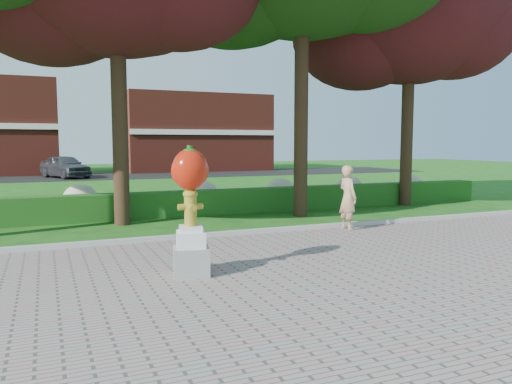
% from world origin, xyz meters
% --- Properties ---
extents(ground, '(100.00, 100.00, 0.00)m').
position_xyz_m(ground, '(0.00, 0.00, 0.00)').
color(ground, '#175114').
rests_on(ground, ground).
extents(walkway, '(40.00, 14.00, 0.04)m').
position_xyz_m(walkway, '(0.00, -4.00, 0.02)').
color(walkway, gray).
rests_on(walkway, ground).
extents(curb, '(40.00, 0.18, 0.15)m').
position_xyz_m(curb, '(0.00, 3.00, 0.07)').
color(curb, '#ADADA5').
rests_on(curb, ground).
extents(lawn_hedge, '(24.00, 0.70, 0.80)m').
position_xyz_m(lawn_hedge, '(0.00, 7.00, 0.40)').
color(lawn_hedge, '#1D4B15').
rests_on(lawn_hedge, ground).
extents(hydrangea_row, '(20.10, 1.10, 0.99)m').
position_xyz_m(hydrangea_row, '(0.57, 8.00, 0.55)').
color(hydrangea_row, '#B2B68B').
rests_on(hydrangea_row, ground).
extents(street, '(50.00, 8.00, 0.02)m').
position_xyz_m(street, '(0.00, 28.00, 0.01)').
color(street, black).
rests_on(street, ground).
extents(building_right, '(12.00, 8.00, 6.40)m').
position_xyz_m(building_right, '(8.00, 34.00, 3.20)').
color(building_right, maroon).
rests_on(building_right, ground).
extents(tree_far_right, '(7.88, 6.72, 10.21)m').
position_xyz_m(tree_far_right, '(8.40, 6.58, 6.97)').
color(tree_far_right, black).
rests_on(tree_far_right, ground).
extents(hydrant_sculpture, '(0.73, 0.73, 2.25)m').
position_xyz_m(hydrant_sculpture, '(-1.70, -0.24, 1.23)').
color(hydrant_sculpture, gray).
rests_on(hydrant_sculpture, walkway).
extents(woman, '(0.44, 0.64, 1.71)m').
position_xyz_m(woman, '(3.37, 2.60, 0.89)').
color(woman, tan).
rests_on(woman, walkway).
extents(parked_car, '(3.50, 4.89, 1.55)m').
position_xyz_m(parked_car, '(-2.75, 27.18, 0.79)').
color(parked_car, '#3F4247').
rests_on(parked_car, street).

